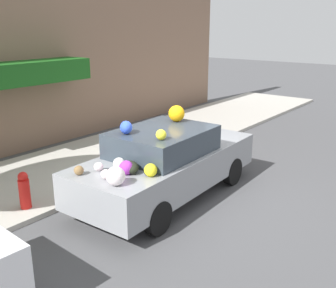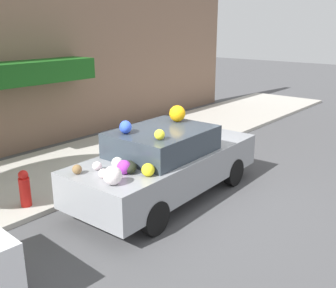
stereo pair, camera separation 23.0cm
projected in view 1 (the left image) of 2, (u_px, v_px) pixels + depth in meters
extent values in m
plane|color=#4C4C4F|center=(166.00, 195.00, 8.01)|extent=(60.00, 60.00, 0.00)
cube|color=#B2ADA3|center=(80.00, 165.00, 9.60)|extent=(24.00, 3.20, 0.10)
cube|color=#846651|center=(16.00, 45.00, 10.12)|extent=(18.00, 0.30, 5.65)
cube|color=#195919|center=(33.00, 72.00, 9.98)|extent=(2.99, 0.90, 0.55)
cylinder|color=red|center=(25.00, 194.00, 7.16)|extent=(0.20, 0.20, 0.55)
sphere|color=red|center=(23.00, 177.00, 7.06)|extent=(0.18, 0.18, 0.18)
cube|color=gray|center=(168.00, 167.00, 7.79)|extent=(4.32, 1.81, 0.66)
cube|color=#333D47|center=(163.00, 141.00, 7.50)|extent=(1.97, 1.53, 0.48)
cylinder|color=black|center=(175.00, 158.00, 9.34)|extent=(0.60, 0.20, 0.59)
cylinder|color=black|center=(232.00, 171.00, 8.48)|extent=(0.60, 0.20, 0.59)
cylinder|color=black|center=(93.00, 195.00, 7.30)|extent=(0.60, 0.20, 0.59)
cylinder|color=black|center=(158.00, 218.00, 6.44)|extent=(0.60, 0.20, 0.59)
sphere|color=purple|center=(126.00, 168.00, 6.46)|extent=(0.29, 0.29, 0.24)
sphere|color=#EF9F0E|center=(177.00, 113.00, 7.99)|extent=(0.40, 0.40, 0.33)
sphere|color=white|center=(116.00, 176.00, 6.02)|extent=(0.38, 0.38, 0.30)
sphere|color=black|center=(148.00, 171.00, 6.43)|extent=(0.15, 0.15, 0.14)
sphere|color=yellow|center=(161.00, 135.00, 6.73)|extent=(0.21, 0.21, 0.18)
sphere|color=white|center=(106.00, 174.00, 6.29)|extent=(0.17, 0.17, 0.16)
sphere|color=white|center=(119.00, 163.00, 6.71)|extent=(0.28, 0.28, 0.20)
sphere|color=olive|center=(79.00, 170.00, 6.45)|extent=(0.22, 0.22, 0.16)
sphere|color=black|center=(180.00, 132.00, 8.54)|extent=(0.35, 0.35, 0.25)
ellipsoid|color=blue|center=(126.00, 127.00, 7.11)|extent=(0.39, 0.39, 0.23)
ellipsoid|color=white|center=(99.00, 167.00, 6.63)|extent=(0.20, 0.19, 0.15)
sphere|color=yellow|center=(151.00, 170.00, 6.38)|extent=(0.23, 0.23, 0.22)
sphere|color=gold|center=(194.00, 126.00, 9.26)|extent=(0.20, 0.20, 0.16)
ellipsoid|color=black|center=(131.00, 167.00, 6.55)|extent=(0.43, 0.46, 0.19)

